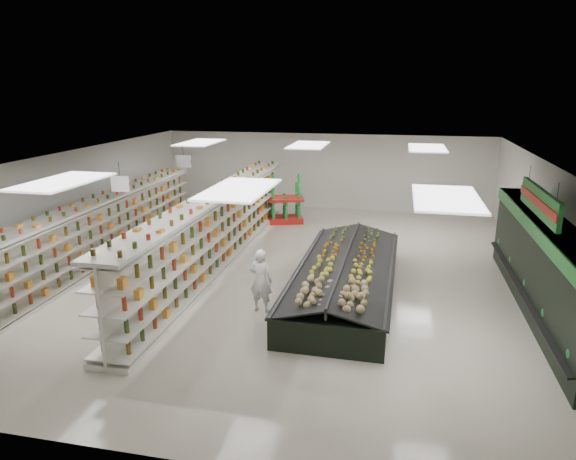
% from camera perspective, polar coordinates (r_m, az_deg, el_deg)
% --- Properties ---
extents(floor, '(16.00, 16.00, 0.00)m').
position_cam_1_polar(floor, '(14.95, -0.52, -4.44)').
color(floor, beige).
rests_on(floor, ground).
extents(ceiling, '(14.00, 16.00, 0.02)m').
position_cam_1_polar(ceiling, '(14.16, -0.56, 7.80)').
color(ceiling, white).
rests_on(ceiling, wall_back).
extents(wall_back, '(14.00, 0.02, 3.20)m').
position_cam_1_polar(wall_back, '(22.19, 4.04, 6.51)').
color(wall_back, silver).
rests_on(wall_back, floor).
extents(wall_front, '(14.00, 0.02, 3.20)m').
position_cam_1_polar(wall_front, '(7.39, -14.74, -13.69)').
color(wall_front, silver).
rests_on(wall_front, floor).
extents(wall_left, '(0.02, 16.00, 3.20)m').
position_cam_1_polar(wall_left, '(17.37, -23.71, 2.59)').
color(wall_left, silver).
rests_on(wall_left, floor).
extents(wall_right, '(0.02, 16.00, 3.20)m').
position_cam_1_polar(wall_right, '(14.67, 27.20, -0.08)').
color(wall_right, silver).
rests_on(wall_right, floor).
extents(produce_wall_case, '(0.93, 8.00, 2.20)m').
position_cam_1_polar(produce_wall_case, '(13.25, 26.63, -3.19)').
color(produce_wall_case, black).
rests_on(produce_wall_case, floor).
extents(aisle_sign_near, '(0.52, 0.06, 0.75)m').
position_cam_1_polar(aisle_sign_near, '(13.78, -18.13, 4.90)').
color(aisle_sign_near, white).
rests_on(aisle_sign_near, ceiling).
extents(aisle_sign_far, '(0.52, 0.06, 0.75)m').
position_cam_1_polar(aisle_sign_far, '(17.30, -11.53, 7.45)').
color(aisle_sign_far, white).
rests_on(aisle_sign_far, ceiling).
extents(hortifruti_banner, '(0.12, 3.20, 0.95)m').
position_cam_1_polar(hortifruti_banner, '(12.83, 26.16, 2.83)').
color(hortifruti_banner, '#1D6D27').
rests_on(hortifruti_banner, ceiling).
extents(gondola_left, '(1.08, 11.07, 1.92)m').
position_cam_1_polar(gondola_left, '(16.79, -19.31, 0.08)').
color(gondola_left, white).
rests_on(gondola_left, floor).
extents(gondola_center, '(0.96, 12.47, 2.16)m').
position_cam_1_polar(gondola_center, '(15.30, -7.89, -0.21)').
color(gondola_center, white).
rests_on(gondola_center, floor).
extents(produce_island, '(2.56, 6.83, 1.01)m').
position_cam_1_polar(produce_island, '(13.31, 6.41, -5.03)').
color(produce_island, black).
rests_on(produce_island, floor).
extents(soda_endcap, '(1.61, 1.34, 1.77)m').
position_cam_1_polar(soda_endcap, '(19.87, -0.32, 3.27)').
color(soda_endcap, red).
rests_on(soda_endcap, floor).
extents(shopper_main, '(0.60, 0.44, 1.54)m').
position_cam_1_polar(shopper_main, '(12.07, -3.04, -5.63)').
color(shopper_main, white).
rests_on(shopper_main, floor).
extents(shopper_background, '(0.50, 0.75, 1.48)m').
position_cam_1_polar(shopper_background, '(18.77, -7.69, 2.00)').
color(shopper_background, '#927559').
rests_on(shopper_background, floor).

